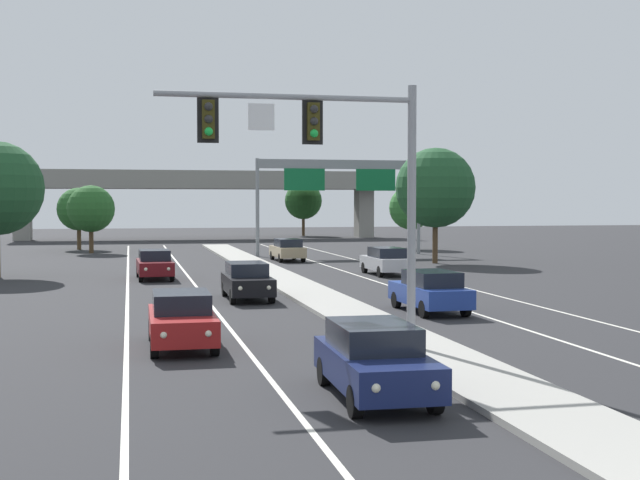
{
  "coord_description": "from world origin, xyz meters",
  "views": [
    {
      "loc": [
        -7.88,
        -7.68,
        4.15
      ],
      "look_at": [
        -3.2,
        13.19,
        3.2
      ],
      "focal_mm": 47.76,
      "sensor_mm": 36.0,
      "label": 1
    }
  ],
  "objects_px": {
    "car_oncoming_darkred": "(155,264)",
    "highway_sign_gantry": "(340,176)",
    "tree_far_left_a": "(91,209)",
    "tree_far_right_b": "(435,188)",
    "car_oncoming_red": "(182,319)",
    "tree_far_left_c": "(79,209)",
    "tree_far_right_a": "(411,208)",
    "overhead_signal_mast": "(332,159)",
    "tree_far_right_c": "(303,201)",
    "car_oncoming_black": "(247,280)",
    "car_receding_silver": "(386,261)",
    "car_receding_blue": "(430,291)",
    "car_receding_tan": "(288,249)",
    "car_oncoming_navy": "(375,360)"
  },
  "relations": [
    {
      "from": "car_oncoming_darkred",
      "to": "highway_sign_gantry",
      "type": "height_order",
      "value": "highway_sign_gantry"
    },
    {
      "from": "tree_far_left_a",
      "to": "tree_far_right_b",
      "type": "height_order",
      "value": "tree_far_right_b"
    },
    {
      "from": "car_oncoming_red",
      "to": "tree_far_left_c",
      "type": "distance_m",
      "value": 53.04
    },
    {
      "from": "car_oncoming_darkred",
      "to": "tree_far_right_a",
      "type": "height_order",
      "value": "tree_far_right_a"
    },
    {
      "from": "overhead_signal_mast",
      "to": "tree_far_right_c",
      "type": "relative_size",
      "value": 1.09
    },
    {
      "from": "tree_far_right_a",
      "to": "car_oncoming_black",
      "type": "bearing_deg",
      "value": -118.59
    },
    {
      "from": "car_receding_silver",
      "to": "car_oncoming_red",
      "type": "bearing_deg",
      "value": -120.34
    },
    {
      "from": "tree_far_right_c",
      "to": "car_receding_silver",
      "type": "bearing_deg",
      "value": -96.76
    },
    {
      "from": "car_receding_blue",
      "to": "car_receding_tan",
      "type": "bearing_deg",
      "value": 90.34
    },
    {
      "from": "car_receding_silver",
      "to": "tree_far_right_a",
      "type": "height_order",
      "value": "tree_far_right_a"
    },
    {
      "from": "car_oncoming_navy",
      "to": "car_oncoming_darkred",
      "type": "relative_size",
      "value": 1.0
    },
    {
      "from": "tree_far_right_a",
      "to": "tree_far_right_b",
      "type": "xyz_separation_m",
      "value": [
        -4.04,
        -16.99,
        1.47
      ]
    },
    {
      "from": "car_receding_silver",
      "to": "tree_far_left_a",
      "type": "relative_size",
      "value": 0.81
    },
    {
      "from": "car_oncoming_red",
      "to": "tree_far_left_c",
      "type": "bearing_deg",
      "value": 96.22
    },
    {
      "from": "car_receding_blue",
      "to": "tree_far_right_c",
      "type": "bearing_deg",
      "value": 82.22
    },
    {
      "from": "car_receding_blue",
      "to": "tree_far_left_c",
      "type": "relative_size",
      "value": 0.83
    },
    {
      "from": "tree_far_right_b",
      "to": "car_receding_silver",
      "type": "bearing_deg",
      "value": -126.25
    },
    {
      "from": "car_receding_silver",
      "to": "car_oncoming_navy",
      "type": "bearing_deg",
      "value": -107.53
    },
    {
      "from": "car_oncoming_red",
      "to": "highway_sign_gantry",
      "type": "relative_size",
      "value": 0.34
    },
    {
      "from": "car_oncoming_navy",
      "to": "highway_sign_gantry",
      "type": "distance_m",
      "value": 48.92
    },
    {
      "from": "car_oncoming_black",
      "to": "car_receding_silver",
      "type": "bearing_deg",
      "value": 48.13
    },
    {
      "from": "car_oncoming_darkred",
      "to": "car_receding_tan",
      "type": "relative_size",
      "value": 1.0
    },
    {
      "from": "tree_far_left_a",
      "to": "highway_sign_gantry",
      "type": "bearing_deg",
      "value": -20.02
    },
    {
      "from": "car_oncoming_navy",
      "to": "tree_far_right_c",
      "type": "xyz_separation_m",
      "value": [
        15.87,
        85.36,
        3.5
      ]
    },
    {
      "from": "car_receding_tan",
      "to": "tree_far_right_b",
      "type": "xyz_separation_m",
      "value": [
        9.39,
        -4.31,
        4.3
      ]
    },
    {
      "from": "tree_far_right_b",
      "to": "highway_sign_gantry",
      "type": "bearing_deg",
      "value": 112.59
    },
    {
      "from": "tree_far_left_a",
      "to": "tree_far_right_b",
      "type": "distance_m",
      "value": 28.87
    },
    {
      "from": "car_oncoming_darkred",
      "to": "car_oncoming_red",
      "type": "bearing_deg",
      "value": -89.68
    },
    {
      "from": "highway_sign_gantry",
      "to": "tree_far_right_b",
      "type": "distance_m",
      "value": 10.9
    },
    {
      "from": "car_oncoming_navy",
      "to": "tree_far_left_a",
      "type": "height_order",
      "value": "tree_far_left_a"
    },
    {
      "from": "overhead_signal_mast",
      "to": "car_oncoming_red",
      "type": "xyz_separation_m",
      "value": [
        -3.92,
        2.1,
        -4.5
      ]
    },
    {
      "from": "car_oncoming_darkred",
      "to": "tree_far_left_c",
      "type": "xyz_separation_m",
      "value": [
        -5.62,
        30.57,
        2.71
      ]
    },
    {
      "from": "car_oncoming_navy",
      "to": "highway_sign_gantry",
      "type": "bearing_deg",
      "value": 76.88
    },
    {
      "from": "car_receding_silver",
      "to": "car_receding_tan",
      "type": "xyz_separation_m",
      "value": [
        -3.39,
        12.5,
        0.0
      ]
    },
    {
      "from": "car_receding_tan",
      "to": "tree_far_right_c",
      "type": "height_order",
      "value": "tree_far_right_c"
    },
    {
      "from": "car_oncoming_darkred",
      "to": "tree_far_left_c",
      "type": "relative_size",
      "value": 0.83
    },
    {
      "from": "tree_far_right_c",
      "to": "car_receding_blue",
      "type": "bearing_deg",
      "value": -97.78
    },
    {
      "from": "tree_far_right_a",
      "to": "car_oncoming_navy",
      "type": "bearing_deg",
      "value": -109.51
    },
    {
      "from": "tree_far_right_c",
      "to": "tree_far_left_c",
      "type": "bearing_deg",
      "value": -134.73
    },
    {
      "from": "tree_far_left_c",
      "to": "overhead_signal_mast",
      "type": "bearing_deg",
      "value": -79.99
    },
    {
      "from": "car_receding_tan",
      "to": "tree_far_left_c",
      "type": "height_order",
      "value": "tree_far_left_c"
    },
    {
      "from": "tree_far_left_a",
      "to": "tree_far_right_b",
      "type": "xyz_separation_m",
      "value": [
        23.3,
        -16.99,
        1.51
      ]
    },
    {
      "from": "car_oncoming_navy",
      "to": "car_oncoming_red",
      "type": "xyz_separation_m",
      "value": [
        -3.62,
        7.24,
        0.0
      ]
    },
    {
      "from": "car_receding_blue",
      "to": "tree_far_left_c",
      "type": "height_order",
      "value": "tree_far_left_c"
    },
    {
      "from": "tree_far_left_a",
      "to": "tree_far_right_a",
      "type": "distance_m",
      "value": 27.33
    },
    {
      "from": "car_oncoming_black",
      "to": "car_receding_silver",
      "type": "relative_size",
      "value": 0.99
    },
    {
      "from": "car_oncoming_darkred",
      "to": "car_receding_blue",
      "type": "distance_m",
      "value": 18.99
    },
    {
      "from": "car_oncoming_red",
      "to": "car_receding_tan",
      "type": "height_order",
      "value": "same"
    },
    {
      "from": "car_oncoming_darkred",
      "to": "highway_sign_gantry",
      "type": "bearing_deg",
      "value": 50.66
    },
    {
      "from": "tree_far_left_a",
      "to": "tree_far_right_a",
      "type": "bearing_deg",
      "value": 0.0
    }
  ]
}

